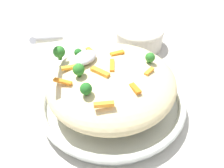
{
  "coord_description": "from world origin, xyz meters",
  "views": [
    {
      "loc": [
        0.34,
        0.21,
        0.42
      ],
      "look_at": [
        0.0,
        0.0,
        0.07
      ],
      "focal_mm": 39.61,
      "sensor_mm": 36.0,
      "label": 1
    }
  ],
  "objects": [
    {
      "name": "companion_bowl",
      "position": [
        -0.28,
        -0.07,
        0.04
      ],
      "size": [
        0.15,
        0.15,
        0.06
      ],
      "color": "beige",
      "rests_on": "ground_plane"
    },
    {
      "name": "broccoli_floret_0",
      "position": [
        0.03,
        -0.11,
        0.13
      ],
      "size": [
        0.03,
        0.03,
        0.03
      ],
      "color": "#296820",
      "rests_on": "pasta_mound"
    },
    {
      "name": "carrot_piece_4",
      "position": [
        -0.0,
        -0.0,
        0.12
      ],
      "size": [
        0.04,
        0.03,
        0.01
      ],
      "primitive_type": "cube",
      "rotation": [
        0.0,
        0.0,
        3.68
      ],
      "color": "orange",
      "rests_on": "pasta_mound"
    },
    {
      "name": "broccoli_floret_1",
      "position": [
        0.06,
        -0.04,
        0.13
      ],
      "size": [
        0.02,
        0.02,
        0.03
      ],
      "color": "#296820",
      "rests_on": "pasta_mound"
    },
    {
      "name": "broccoli_floret_3",
      "position": [
        0.09,
        -0.0,
        0.13
      ],
      "size": [
        0.02,
        0.02,
        0.02
      ],
      "color": "#205B1C",
      "rests_on": "pasta_mound"
    },
    {
      "name": "carrot_piece_0",
      "position": [
        0.1,
        0.04,
        0.12
      ],
      "size": [
        0.03,
        0.03,
        0.01
      ],
      "primitive_type": "cube",
      "rotation": [
        0.0,
        0.0,
        5.39
      ],
      "color": "orange",
      "rests_on": "pasta_mound"
    },
    {
      "name": "carrot_piece_7",
      "position": [
        0.03,
        -0.01,
        0.12
      ],
      "size": [
        0.01,
        0.04,
        0.01
      ],
      "primitive_type": "cube",
      "rotation": [
        0.0,
        0.0,
        4.63
      ],
      "color": "orange",
      "rests_on": "pasta_mound"
    },
    {
      "name": "broccoli_floret_4",
      "position": [
        -0.0,
        -0.09,
        0.13
      ],
      "size": [
        0.02,
        0.02,
        0.02
      ],
      "color": "#205B1C",
      "rests_on": "pasta_mound"
    },
    {
      "name": "carrot_piece_3",
      "position": [
        0.09,
        -0.06,
        0.12
      ],
      "size": [
        0.02,
        0.04,
        0.01
      ],
      "primitive_type": "cube",
      "rotation": [
        0.0,
        0.0,
        1.77
      ],
      "color": "orange",
      "rests_on": "pasta_mound"
    },
    {
      "name": "carrot_piece_2",
      "position": [
        0.04,
        -0.07,
        0.12
      ],
      "size": [
        0.03,
        0.03,
        0.01
      ],
      "primitive_type": "cube",
      "rotation": [
        0.0,
        0.0,
        2.37
      ],
      "color": "orange",
      "rests_on": "pasta_mound"
    },
    {
      "name": "serving_spoon",
      "position": [
        0.02,
        -0.08,
        0.14
      ],
      "size": [
        0.14,
        0.12,
        0.09
      ],
      "color": "#B7B7BC",
      "rests_on": "pasta_mound"
    },
    {
      "name": "carrot_piece_1",
      "position": [
        0.03,
        0.07,
        0.12
      ],
      "size": [
        0.02,
        0.03,
        0.01
      ],
      "primitive_type": "cube",
      "rotation": [
        0.0,
        0.0,
        4.18
      ],
      "color": "orange",
      "rests_on": "pasta_mound"
    },
    {
      "name": "ground_plane",
      "position": [
        0.0,
        0.0,
        0.0
      ],
      "size": [
        2.4,
        2.4,
        0.0
      ],
      "primitive_type": "plane",
      "color": "beige"
    },
    {
      "name": "pasta_mound",
      "position": [
        0.0,
        0.0,
        0.08
      ],
      "size": [
        0.29,
        0.28,
        0.09
      ],
      "primitive_type": "ellipsoid",
      "color": "beige",
      "rests_on": "serving_bowl"
    },
    {
      "name": "carrot_piece_8",
      "position": [
        -0.04,
        -0.01,
        0.12
      ],
      "size": [
        0.03,
        0.03,
        0.01
      ],
      "primitive_type": "cube",
      "rotation": [
        0.0,
        0.0,
        5.66
      ],
      "color": "orange",
      "rests_on": "pasta_mound"
    },
    {
      "name": "carrot_piece_5",
      "position": [
        -0.03,
        0.07,
        0.12
      ],
      "size": [
        0.03,
        0.01,
        0.01
      ],
      "primitive_type": "cube",
      "rotation": [
        0.0,
        0.0,
        6.15
      ],
      "color": "orange",
      "rests_on": "pasta_mound"
    },
    {
      "name": "broccoli_floret_2",
      "position": [
        -0.06,
        0.06,
        0.13
      ],
      "size": [
        0.02,
        0.02,
        0.02
      ],
      "color": "#296820",
      "rests_on": "pasta_mound"
    },
    {
      "name": "serving_bowl",
      "position": [
        0.0,
        0.0,
        0.02
      ],
      "size": [
        0.33,
        0.33,
        0.04
      ],
      "color": "silver",
      "rests_on": "ground_plane"
    },
    {
      "name": "carrot_piece_6",
      "position": [
        -0.03,
        -0.07,
        0.12
      ],
      "size": [
        0.02,
        0.03,
        0.01
      ],
      "primitive_type": "cube",
      "rotation": [
        0.0,
        0.0,
        1.14
      ],
      "color": "orange",
      "rests_on": "pasta_mound"
    }
  ]
}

